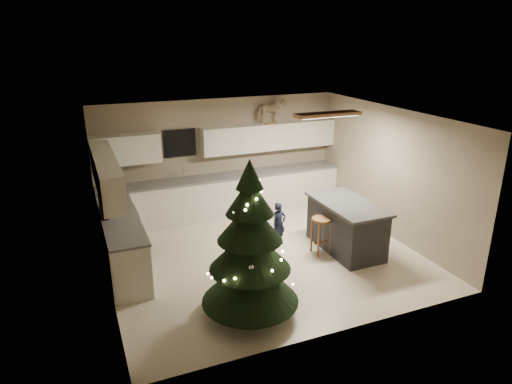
% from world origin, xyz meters
% --- Properties ---
extents(ground_plane, '(5.50, 5.50, 0.00)m').
position_xyz_m(ground_plane, '(0.00, 0.00, 0.00)').
color(ground_plane, beige).
extents(room_shell, '(5.52, 5.02, 2.61)m').
position_xyz_m(room_shell, '(0.02, 0.00, 1.75)').
color(room_shell, gray).
rests_on(room_shell, ground_plane).
extents(cabinetry, '(5.50, 3.20, 2.00)m').
position_xyz_m(cabinetry, '(-0.91, 1.65, 0.76)').
color(cabinetry, silver).
rests_on(cabinetry, ground_plane).
extents(island, '(0.90, 1.70, 0.95)m').
position_xyz_m(island, '(1.56, -0.34, 0.48)').
color(island, black).
rests_on(island, ground_plane).
extents(bar_stool, '(0.37, 0.37, 0.71)m').
position_xyz_m(bar_stool, '(1.05, -0.30, 0.53)').
color(bar_stool, brown).
rests_on(bar_stool, ground_plane).
extents(christmas_tree, '(1.48, 1.43, 2.37)m').
position_xyz_m(christmas_tree, '(-0.90, -1.60, 0.97)').
color(christmas_tree, '#3F2816').
rests_on(christmas_tree, ground_plane).
extents(toddler, '(0.35, 0.28, 0.86)m').
position_xyz_m(toddler, '(0.48, 0.34, 0.43)').
color(toddler, black).
rests_on(toddler, ground_plane).
extents(rocking_horse, '(0.67, 0.38, 0.56)m').
position_xyz_m(rocking_horse, '(1.17, 2.33, 2.29)').
color(rocking_horse, brown).
rests_on(rocking_horse, cabinetry).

